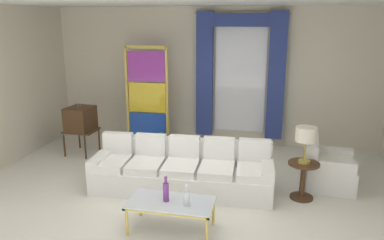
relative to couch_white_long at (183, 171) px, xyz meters
name	(u,v)px	position (x,y,z in m)	size (l,w,h in m)	color
ground_plane	(181,199)	(0.07, -0.40, -0.31)	(16.00, 16.00, 0.00)	silver
wall_rear	(213,76)	(0.07, 2.66, 1.19)	(8.00, 0.12, 3.00)	beige
ceiling_slab	(192,0)	(0.07, 0.40, 2.71)	(8.00, 7.60, 0.04)	white
curtained_window	(240,67)	(0.67, 2.50, 1.43)	(2.00, 0.17, 2.70)	white
couch_white_long	(183,171)	(0.00, 0.00, 0.00)	(2.96, 1.07, 0.86)	white
coffee_table	(171,204)	(0.15, -1.29, 0.06)	(1.13, 0.60, 0.41)	silver
bottle_blue_decanter	(187,197)	(0.38, -1.35, 0.22)	(0.08, 0.08, 0.29)	silver
bottle_crystal_tall	(166,191)	(0.09, -1.29, 0.25)	(0.08, 0.08, 0.35)	#753384
vintage_tv	(80,120)	(-2.46, 1.21, 0.42)	(0.62, 0.62, 1.35)	#472D19
armchair_white	(326,170)	(2.32, 0.60, -0.02)	(0.89, 0.88, 0.80)	white
stained_glass_divider	(147,100)	(-1.26, 1.95, 0.75)	(0.95, 0.05, 2.20)	gold
peacock_figurine	(159,144)	(-0.87, 1.53, -0.09)	(0.44, 0.60, 0.50)	beige
round_side_table	(303,177)	(1.92, 0.04, 0.05)	(0.48, 0.48, 0.59)	#472D19
table_lamp_brass	(306,136)	(1.92, 0.04, 0.72)	(0.32, 0.32, 0.57)	#B29338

